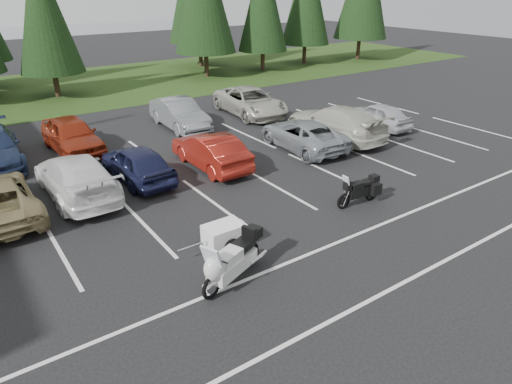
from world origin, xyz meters
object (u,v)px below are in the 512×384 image
object	(u,v)px
car_near_5	(211,151)
car_far_4	(250,102)
car_far_2	(72,135)
car_far_3	(179,114)
car_near_7	(335,122)
adventure_motorcycle	(359,188)
car_near_3	(76,176)
car_near_4	(137,163)
touring_motorcycle	(232,256)
car_near_6	(303,135)
car_near_8	(378,115)
cargo_trailer	(224,236)

from	to	relation	value
car_near_5	car_far_4	size ratio (longest dim) A/B	0.80
car_far_4	car_near_5	bearing A→B (deg)	-131.26
car_far_2	car_far_3	world-z (taller)	car_far_2
car_near_7	adventure_motorcycle	world-z (taller)	car_near_7
car_near_3	car_near_4	distance (m)	2.37
car_far_3	car_far_2	bearing A→B (deg)	-172.67
car_far_3	touring_motorcycle	size ratio (longest dim) A/B	1.73
adventure_motorcycle	car_far_4	bearing A→B (deg)	77.32
car_near_5	adventure_motorcycle	bearing A→B (deg)	112.04
car_near_4	car_near_6	distance (m)	7.93
car_near_7	car_near_8	xyz separation A→B (m)	(3.26, 0.05, -0.15)
car_near_6	car_far_4	size ratio (longest dim) A/B	0.88
car_far_4	touring_motorcycle	xyz separation A→B (m)	(-9.73, -13.49, -0.02)
car_near_7	car_far_3	size ratio (longest dim) A/B	1.21
car_near_3	car_far_2	world-z (taller)	car_far_2
car_near_4	adventure_motorcycle	size ratio (longest dim) A/B	2.04
car_near_3	car_far_2	size ratio (longest dim) A/B	1.13
car_near_4	car_far_3	distance (m)	7.21
car_near_5	car_near_3	bearing A→B (deg)	-3.72
car_far_2	car_near_5	bearing A→B (deg)	-54.23
car_near_4	touring_motorcycle	distance (m)	7.89
cargo_trailer	touring_motorcycle	bearing A→B (deg)	-114.05
car_near_5	touring_motorcycle	distance (m)	8.28
car_near_4	car_far_3	xyz separation A→B (m)	(4.59, 5.56, 0.05)
car_near_5	adventure_motorcycle	size ratio (longest dim) A/B	2.14
car_near_7	touring_motorcycle	bearing A→B (deg)	32.49
car_near_7	car_far_3	bearing A→B (deg)	-49.47
car_far_3	cargo_trailer	world-z (taller)	car_far_3
car_near_3	car_near_8	bearing A→B (deg)	177.87
car_near_6	car_near_8	world-z (taller)	car_near_6
car_near_7	car_near_8	size ratio (longest dim) A/B	1.44
car_near_4	cargo_trailer	size ratio (longest dim) A/B	2.51
car_near_3	touring_motorcycle	world-z (taller)	car_near_3
car_near_4	cargo_trailer	xyz separation A→B (m)	(0.19, -6.33, -0.33)
car_near_6	adventure_motorcycle	distance (m)	6.18
car_near_7	car_far_2	distance (m)	12.65
car_near_5	cargo_trailer	size ratio (longest dim) A/B	2.64
car_near_7	touring_motorcycle	distance (m)	12.95
adventure_motorcycle	car_near_8	bearing A→B (deg)	41.60
car_far_4	cargo_trailer	distance (m)	14.99
car_near_4	cargo_trailer	bearing A→B (deg)	88.81
car_far_3	touring_motorcycle	distance (m)	14.37
car_near_3	adventure_motorcycle	xyz separation A→B (m)	(7.99, -6.47, -0.14)
car_near_6	car_far_4	distance (m)	6.57
car_near_6	car_far_2	size ratio (longest dim) A/B	1.05
car_near_8	adventure_motorcycle	world-z (taller)	car_near_8
car_near_8	adventure_motorcycle	size ratio (longest dim) A/B	1.89
touring_motorcycle	cargo_trailer	distance (m)	1.73
car_near_5	touring_motorcycle	world-z (taller)	touring_motorcycle
car_near_8	touring_motorcycle	xyz separation A→B (m)	(-13.94, -7.37, 0.08)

